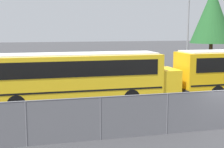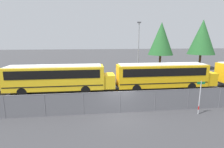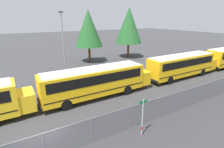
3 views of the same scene
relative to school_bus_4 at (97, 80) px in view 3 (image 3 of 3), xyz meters
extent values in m
cube|color=#9EA0A5|center=(-6.42, -6.28, -0.98)|extent=(114.63, 0.03, 1.85)
cube|color=slate|center=(-6.42, -6.29, -0.98)|extent=(114.63, 0.01, 1.85)
cylinder|color=slate|center=(-6.42, -6.28, -0.06)|extent=(114.63, 0.05, 0.05)
cylinder|color=slate|center=(-6.42, -6.28, -0.98)|extent=(0.07, 0.07, 1.85)
cylinder|color=slate|center=(-3.40, -6.28, -0.98)|extent=(0.07, 0.07, 1.85)
cylinder|color=slate|center=(-0.38, -6.28, -0.98)|extent=(0.07, 0.07, 1.85)
cylinder|color=slate|center=(2.63, -6.28, -0.98)|extent=(0.07, 0.07, 1.85)
cylinder|color=slate|center=(5.65, -6.28, -0.98)|extent=(0.07, 0.07, 1.85)
cylinder|color=slate|center=(8.67, -6.28, -0.98)|extent=(0.07, 0.07, 1.85)
cylinder|color=slate|center=(11.68, -6.28, -0.98)|extent=(0.07, 0.07, 1.85)
cube|color=yellow|center=(-6.70, 0.14, -0.62)|extent=(1.30, 2.23, 1.55)
cube|color=yellow|center=(-0.27, 0.00, -0.10)|extent=(10.83, 2.43, 2.59)
cube|color=black|center=(-0.27, 0.00, 0.47)|extent=(9.97, 2.47, 0.93)
cube|color=black|center=(-0.27, 0.00, -0.82)|extent=(10.62, 2.46, 0.10)
cube|color=yellow|center=(5.80, 0.00, -0.62)|extent=(1.30, 2.23, 1.55)
cube|color=black|center=(-5.73, 0.00, -1.24)|extent=(0.12, 2.43, 0.24)
cube|color=silver|center=(-0.27, 0.00, 1.24)|extent=(10.29, 2.19, 0.10)
cylinder|color=black|center=(3.09, 1.09, -1.39)|extent=(1.03, 0.28, 1.03)
cylinder|color=black|center=(3.09, -1.09, -1.39)|extent=(1.03, 0.28, 1.03)
cylinder|color=black|center=(-3.62, 1.09, -1.39)|extent=(1.03, 0.28, 1.03)
cylinder|color=black|center=(-3.62, -1.09, -1.39)|extent=(1.03, 0.28, 1.03)
cube|color=yellow|center=(12.90, -0.17, -0.10)|extent=(10.83, 2.43, 2.59)
cube|color=black|center=(12.90, -0.17, 0.47)|extent=(9.97, 2.47, 0.93)
cube|color=black|center=(12.90, -0.17, -0.82)|extent=(10.62, 2.46, 0.10)
cube|color=yellow|center=(18.97, -0.17, -0.62)|extent=(1.30, 2.23, 1.55)
cube|color=black|center=(7.43, -0.17, -1.24)|extent=(0.12, 2.43, 0.24)
cube|color=silver|center=(12.90, -0.17, 1.24)|extent=(10.29, 2.19, 0.10)
cylinder|color=black|center=(16.26, 0.92, -1.39)|extent=(1.03, 0.28, 1.03)
cylinder|color=black|center=(16.26, -1.27, -1.39)|extent=(1.03, 0.28, 1.03)
cylinder|color=black|center=(9.54, 0.92, -1.39)|extent=(1.03, 0.28, 1.03)
cylinder|color=black|center=(9.54, -1.27, -1.39)|extent=(1.03, 0.28, 1.03)
cube|color=black|center=(20.02, -0.30, -1.24)|extent=(0.12, 2.43, 0.24)
cylinder|color=black|center=(22.13, 0.80, -1.39)|extent=(1.03, 0.28, 1.03)
cylinder|color=#B7B7BC|center=(-0.04, -7.34, -0.51)|extent=(0.08, 0.08, 2.80)
cylinder|color=red|center=(-0.04, -7.34, -1.36)|extent=(0.09, 0.09, 0.30)
cube|color=#147238|center=(-0.04, -7.34, 0.74)|extent=(0.70, 0.02, 0.20)
cylinder|color=gray|center=(-0.88, 8.39, 2.40)|extent=(0.16, 0.16, 8.61)
cube|color=#47474C|center=(-0.88, 8.39, 6.85)|extent=(0.60, 0.24, 0.20)
cylinder|color=#51381E|center=(14.35, 14.54, -0.41)|extent=(0.44, 0.44, 3.01)
cone|color=#235B28|center=(14.35, 14.54, 4.65)|extent=(5.46, 5.46, 7.10)
cylinder|color=#51381E|center=(5.62, 14.88, -0.43)|extent=(0.44, 0.44, 2.96)
cone|color=#235B28|center=(5.62, 14.88, 4.33)|extent=(5.05, 5.05, 6.57)
camera|label=1|loc=(-15.06, -18.69, 2.77)|focal=50.00mm
camera|label=2|loc=(-8.78, -19.89, 4.15)|focal=28.00mm
camera|label=3|loc=(-7.26, -15.42, 6.15)|focal=28.00mm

